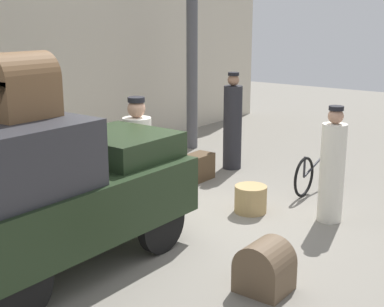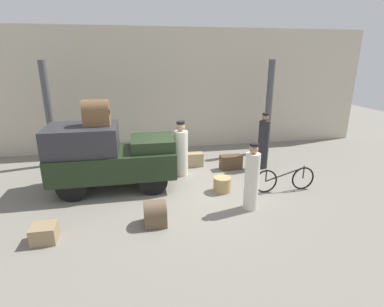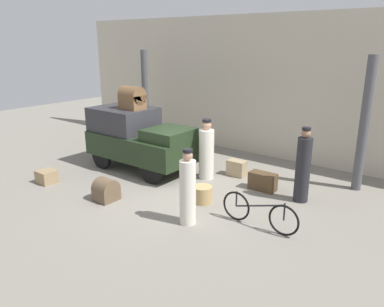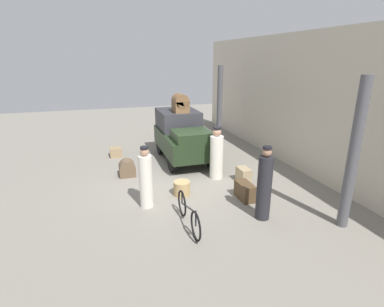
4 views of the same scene
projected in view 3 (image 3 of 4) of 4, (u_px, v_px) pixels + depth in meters
The scene contains 15 objects.
ground_plane at pixel (181, 189), 9.69m from camera, with size 30.00×30.00×0.00m, color gray.
station_building_facade at pixel (260, 87), 12.12m from camera, with size 16.00×0.15×4.50m.
canopy_pillar_left at pixel (145, 98), 13.63m from camera, with size 0.24×0.24×3.38m.
canopy_pillar_right at pixel (364, 125), 9.20m from camera, with size 0.24×0.24×3.38m.
truck at pixel (138, 137), 11.01m from camera, with size 3.26×1.56×1.78m.
bicycle at pixel (259, 212), 7.61m from camera, with size 1.73×0.04×0.68m.
wicker_basket at pixel (203, 194), 8.85m from camera, with size 0.47×0.47×0.40m.
porter_standing_middle at pixel (303, 168), 8.74m from camera, with size 0.34×0.34×1.80m.
porter_carrying_trunk at pixel (206, 152), 10.26m from camera, with size 0.41×0.41×1.67m.
porter_with_bicycle at pixel (188, 190), 7.67m from camera, with size 0.34×0.34×1.62m.
trunk_large_brown at pixel (237, 168), 10.60m from camera, with size 0.53×0.32×0.45m.
suitcase_tan_flat at pixel (47, 177), 10.08m from camera, with size 0.47×0.44×0.34m.
trunk_umber_medium at pixel (263, 181), 9.58m from camera, with size 0.69×0.34×0.46m.
trunk_barrel_dark at pixel (106, 191), 8.95m from camera, with size 0.48×0.51×0.55m.
trunk_on_truck_roof at pixel (132, 98), 10.79m from camera, with size 0.66×0.52×0.66m.
Camera 3 is at (5.75, -6.94, 3.68)m, focal length 35.00 mm.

